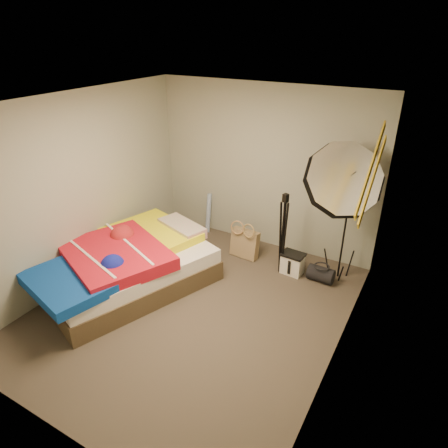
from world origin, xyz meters
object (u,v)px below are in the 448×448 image
Objects in this scene: tote_bag at (245,243)px; duffel_bag at (321,274)px; wrapping_roll at (208,213)px; photo_umbrella at (342,181)px; camera_tripod at (283,229)px; camera_case at (292,264)px; bed at (126,264)px.

duffel_bag is at bearing 0.90° from tote_bag.
wrapping_roll is 2.56m from photo_umbrella.
wrapping_roll is 2.22m from duffel_bag.
camera_tripod reaches higher than tote_bag.
camera_case is at bearing -173.87° from photo_umbrella.
duffel_bag is at bearing 5.73° from camera_tripod.
camera_case reaches higher than duffel_bag.
tote_bag is 0.81m from camera_case.
bed is (-0.13, -1.90, -0.02)m from wrapping_roll.
camera_case is 0.14× the size of photo_umbrella.
photo_umbrella is (1.32, -0.03, 1.26)m from tote_bag.
bed is at bearing -146.67° from duffel_bag.
photo_umbrella is at bearing 3.23° from tote_bag.
tote_bag is at bearing 168.37° from camera_tripod.
wrapping_roll is at bearing 166.86° from camera_case.
camera_tripod is (-0.57, -0.06, 0.58)m from duffel_bag.
camera_tripod is at bearing -158.44° from camera_case.
bed is at bearing -121.64° from tote_bag.
camera_case is at bearing 36.28° from bed.
camera_case is 0.11× the size of bed.
wrapping_roll is at bearing 86.08° from bed.
wrapping_roll is 0.55× the size of camera_tripod.
camera_case is 0.42m from duffel_bag.
photo_umbrella is at bearing 8.89° from camera_tripod.
tote_bag is 1.23× the size of duffel_bag.
tote_bag is 1.79m from bed.
camera_case is at bearing -1.47° from tote_bag.
wrapping_roll is at bearing 168.46° from duffel_bag.
bed is at bearing -139.72° from camera_case.
camera_tripod is at bearing -172.04° from duffel_bag.
tote_bag is 0.81m from camera_tripod.
bed reaches higher than tote_bag.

